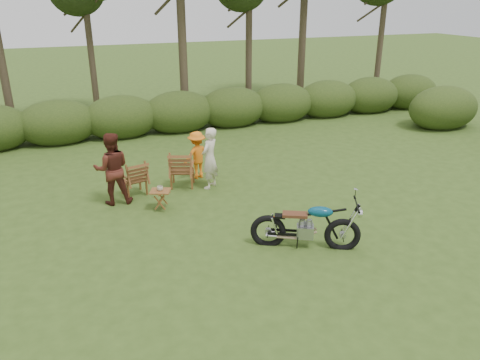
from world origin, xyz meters
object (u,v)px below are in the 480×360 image
object	(u,v)px
lawn_chair_left	(135,194)
adult_b	(116,203)
motorcycle	(304,246)
lawn_chair_right	(183,186)
child	(198,178)
cup	(160,188)
adult_a	(210,187)
side_table	(161,200)

from	to	relation	value
lawn_chair_left	adult_b	bearing A→B (deg)	20.16
motorcycle	lawn_chair_right	xyz separation A→B (m)	(-1.41, 3.80, 0.00)
lawn_chair_left	child	xyz separation A→B (m)	(1.73, 0.51, 0.00)
cup	child	distance (m)	2.13
child	lawn_chair_left	bearing A→B (deg)	-0.97
lawn_chair_right	adult_a	world-z (taller)	adult_a
side_table	lawn_chair_left	bearing A→B (deg)	111.10
motorcycle	lawn_chair_left	xyz separation A→B (m)	(-2.63, 3.71, 0.00)
adult_b	side_table	bearing A→B (deg)	146.32
cup	motorcycle	bearing A→B (deg)	-49.79
side_table	child	size ratio (longest dim) A/B	0.37
lawn_chair_left	adult_a	size ratio (longest dim) A/B	0.56
cup	side_table	bearing A→B (deg)	45.60
motorcycle	side_table	xyz separation A→B (m)	(-2.21, 2.62, 0.23)
lawn_chair_right	child	world-z (taller)	child
lawn_chair_left	side_table	bearing A→B (deg)	97.62
motorcycle	child	world-z (taller)	child
lawn_chair_right	side_table	xyz separation A→B (m)	(-0.80, -1.17, 0.23)
lawn_chair_left	cup	distance (m)	1.27
adult_a	child	size ratio (longest dim) A/B	1.23
side_table	child	world-z (taller)	child
cup	adult_b	bearing A→B (deg)	140.60
adult_b	child	xyz separation A→B (m)	(2.23, 0.84, 0.00)
motorcycle	cup	xyz separation A→B (m)	(-2.21, 2.62, 0.52)
lawn_chair_left	child	size ratio (longest dim) A/B	0.68
cup	lawn_chair_left	bearing A→B (deg)	110.93
lawn_chair_right	cup	distance (m)	1.52
lawn_chair_right	lawn_chair_left	distance (m)	1.22
motorcycle	cup	distance (m)	3.47
motorcycle	adult_a	xyz separation A→B (m)	(-0.79, 3.46, 0.00)
lawn_chair_left	adult_a	xyz separation A→B (m)	(1.84, -0.24, 0.00)
side_table	adult_b	size ratio (longest dim) A/B	0.28
lawn_chair_right	side_table	size ratio (longest dim) A/B	2.04
lawn_chair_left	cup	size ratio (longest dim) A/B	6.54
lawn_chair_right	adult_b	size ratio (longest dim) A/B	0.56
side_table	adult_b	world-z (taller)	adult_b
child	adult_a	bearing A→B (deg)	81.11
side_table	cup	bearing A→B (deg)	-134.40
lawn_chair_left	child	world-z (taller)	child
adult_a	side_table	bearing A→B (deg)	-13.60
adult_a	adult_b	world-z (taller)	adult_b
cup	child	world-z (taller)	child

